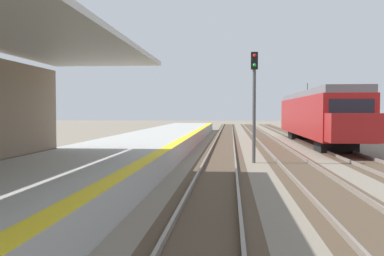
# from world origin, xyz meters

# --- Properties ---
(station_platform) EXTENTS (5.00, 80.00, 0.91)m
(station_platform) POSITION_xyz_m (-2.50, 16.00, 0.45)
(station_platform) COLOR #A8A8A3
(station_platform) RESTS_ON ground
(track_pair_nearest_platform) EXTENTS (2.34, 120.00, 0.16)m
(track_pair_nearest_platform) POSITION_xyz_m (1.90, 20.00, 0.05)
(track_pair_nearest_platform) COLOR #4C3D2D
(track_pair_nearest_platform) RESTS_ON ground
(track_pair_middle) EXTENTS (2.34, 120.00, 0.16)m
(track_pair_middle) POSITION_xyz_m (5.30, 20.00, 0.05)
(track_pair_middle) COLOR #4C3D2D
(track_pair_middle) RESTS_ON ground
(track_pair_far_side) EXTENTS (2.34, 120.00, 0.16)m
(track_pair_far_side) POSITION_xyz_m (8.70, 20.00, 0.05)
(track_pair_far_side) COLOR #4C3D2D
(track_pair_far_side) RESTS_ON ground
(approaching_train) EXTENTS (2.93, 19.60, 4.76)m
(approaching_train) POSITION_xyz_m (8.70, 33.00, 2.18)
(approaching_train) COLOR maroon
(approaching_train) RESTS_ON ground
(rail_signal_post) EXTENTS (0.32, 0.34, 5.20)m
(rail_signal_post) POSITION_xyz_m (3.48, 21.59, 3.19)
(rail_signal_post) COLOR #4C4C4C
(rail_signal_post) RESTS_ON ground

